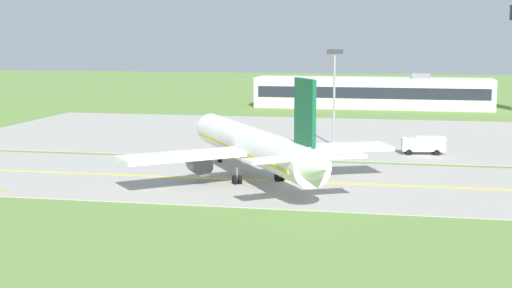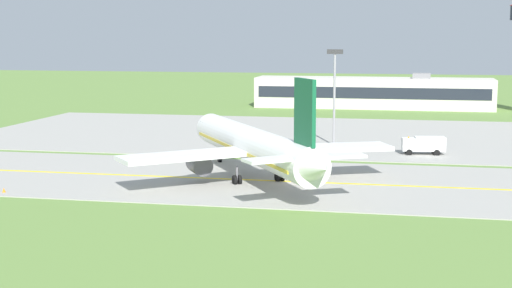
{
  "view_description": "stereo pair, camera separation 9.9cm",
  "coord_description": "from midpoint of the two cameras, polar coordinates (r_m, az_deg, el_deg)",
  "views": [
    {
      "loc": [
        12.81,
        -85.08,
        16.87
      ],
      "look_at": [
        -4.94,
        2.38,
        4.0
      ],
      "focal_mm": 53.25,
      "sensor_mm": 36.0,
      "label": 1
    },
    {
      "loc": [
        12.91,
        -85.06,
        16.87
      ],
      "look_at": [
        -4.94,
        2.38,
        4.0
      ],
      "focal_mm": 53.25,
      "sensor_mm": 36.0,
      "label": 2
    }
  ],
  "objects": [
    {
      "name": "ground_plane",
      "position": [
        87.67,
        2.89,
        -2.9
      ],
      "size": [
        500.0,
        500.0,
        0.0
      ],
      "primitive_type": "plane",
      "color": "olive"
    },
    {
      "name": "taxiway_strip",
      "position": [
        87.66,
        2.89,
        -2.87
      ],
      "size": [
        240.0,
        28.0,
        0.1
      ],
      "primitive_type": "cube",
      "color": "#9E9B93",
      "rests_on": "ground"
    },
    {
      "name": "apron_pad",
      "position": [
        128.21,
        10.16,
        0.54
      ],
      "size": [
        140.0,
        52.0,
        0.1
      ],
      "primitive_type": "cube",
      "color": "#9E9B93",
      "rests_on": "ground"
    },
    {
      "name": "taxiway_centreline",
      "position": [
        87.65,
        2.89,
        -2.83
      ],
      "size": [
        220.0,
        0.6,
        0.01
      ],
      "primitive_type": "cube",
      "color": "yellow",
      "rests_on": "taxiway_strip"
    },
    {
      "name": "airplane_lead",
      "position": [
        87.75,
        -0.12,
        -0.14
      ],
      "size": [
        29.64,
        35.55,
        12.7
      ],
      "color": "white",
      "rests_on": "ground"
    },
    {
      "name": "service_truck_fuel",
      "position": [
        109.92,
        12.52,
        -0.01
      ],
      "size": [
        6.23,
        3.0,
        2.6
      ],
      "color": "silver",
      "rests_on": "ground"
    },
    {
      "name": "terminal_building",
      "position": [
        178.62,
        8.82,
        3.82
      ],
      "size": [
        54.35,
        10.49,
        8.2
      ],
      "color": "beige",
      "rests_on": "ground"
    },
    {
      "name": "apron_light_mast",
      "position": [
        115.95,
        5.94,
        4.43
      ],
      "size": [
        2.4,
        0.5,
        14.7
      ],
      "color": "gray",
      "rests_on": "ground"
    },
    {
      "name": "traffic_cone_mid_edge",
      "position": [
        85.95,
        -18.38,
        -3.33
      ],
      "size": [
        0.44,
        0.44,
        0.6
      ],
      "primitive_type": "cone",
      "color": "orange",
      "rests_on": "ground"
    }
  ]
}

